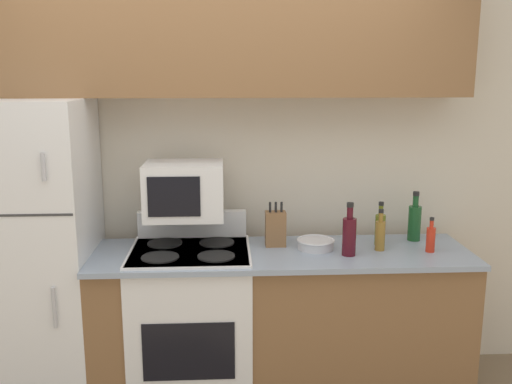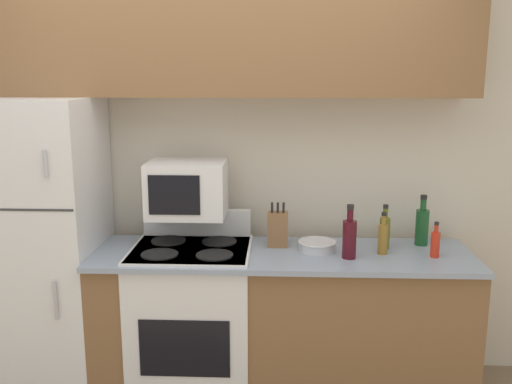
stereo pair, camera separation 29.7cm
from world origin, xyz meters
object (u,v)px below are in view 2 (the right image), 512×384
(stove, at_px, (193,319))
(bowl, at_px, (317,245))
(bottle_hot_sauce, at_px, (435,243))
(bottle_wine_green, at_px, (422,225))
(microwave, at_px, (187,189))
(bottle_vinegar, at_px, (383,238))
(knife_block, at_px, (278,229))
(bottle_olive_oil, at_px, (385,231))
(bottle_wine_red, at_px, (349,237))
(refrigerator, at_px, (36,248))

(stove, distance_m, bowl, 0.85)
(bottle_hot_sauce, bearing_deg, bottle_wine_green, 94.82)
(microwave, height_order, bottle_vinegar, microwave)
(microwave, distance_m, bowl, 0.82)
(stove, xyz_separation_m, knife_block, (0.49, 0.10, 0.53))
(stove, xyz_separation_m, bottle_hot_sauce, (1.36, -0.06, 0.50))
(knife_block, bearing_deg, microwave, 179.71)
(bowl, bearing_deg, knife_block, 162.30)
(microwave, bearing_deg, stove, -74.04)
(knife_block, xyz_separation_m, bottle_hot_sauce, (0.87, -0.16, -0.03))
(bottle_olive_oil, relative_size, bottle_wine_red, 0.87)
(microwave, xyz_separation_m, bottle_olive_oil, (1.14, -0.02, -0.24))
(bowl, distance_m, bottle_vinegar, 0.37)
(stove, bearing_deg, microwave, 105.96)
(bottle_vinegar, bearing_deg, microwave, 173.94)
(microwave, relative_size, bottle_vinegar, 1.85)
(bowl, xyz_separation_m, bottle_hot_sauce, (0.64, -0.09, 0.05))
(bottle_wine_green, relative_size, bottle_vinegar, 1.25)
(microwave, bearing_deg, bottle_vinegar, -6.06)
(bottle_vinegar, height_order, bottle_wine_red, bottle_wine_red)
(bottle_wine_green, bearing_deg, microwave, -177.26)
(bottle_wine_green, relative_size, bottle_wine_red, 1.00)
(microwave, relative_size, bottle_wine_red, 1.48)
(bowl, distance_m, bottle_wine_green, 0.64)
(microwave, relative_size, bottle_wine_green, 1.48)
(refrigerator, height_order, bowl, refrigerator)
(stove, bearing_deg, refrigerator, 176.76)
(refrigerator, relative_size, bottle_hot_sauce, 8.76)
(refrigerator, bearing_deg, bottle_hot_sauce, -2.72)
(microwave, bearing_deg, refrigerator, -176.47)
(knife_block, distance_m, bowl, 0.25)
(knife_block, distance_m, bottle_olive_oil, 0.62)
(refrigerator, bearing_deg, bottle_wine_red, -4.54)
(bowl, height_order, bottle_wine_red, bottle_wine_red)
(stove, height_order, bottle_olive_oil, bottle_olive_oil)
(knife_block, bearing_deg, bowl, -17.70)
(microwave, bearing_deg, bottle_hot_sauce, -6.70)
(knife_block, relative_size, bottle_hot_sauce, 1.32)
(refrigerator, distance_m, bottle_hot_sauce, 2.29)
(stove, relative_size, bottle_vinegar, 4.44)
(stove, height_order, knife_block, knife_block)
(knife_block, relative_size, bowl, 1.21)
(refrigerator, relative_size, bottle_wine_red, 5.84)
(stove, relative_size, bottle_hot_sauce, 5.33)
(knife_block, xyz_separation_m, bottle_wine_red, (0.39, -0.20, 0.01))
(bottle_olive_oil, bearing_deg, stove, -175.39)
(bottle_vinegar, bearing_deg, stove, 179.43)
(bowl, relative_size, bottle_hot_sauce, 1.10)
(bottle_wine_red, bearing_deg, bottle_olive_oil, 39.04)
(stove, relative_size, bottle_wine_green, 3.55)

